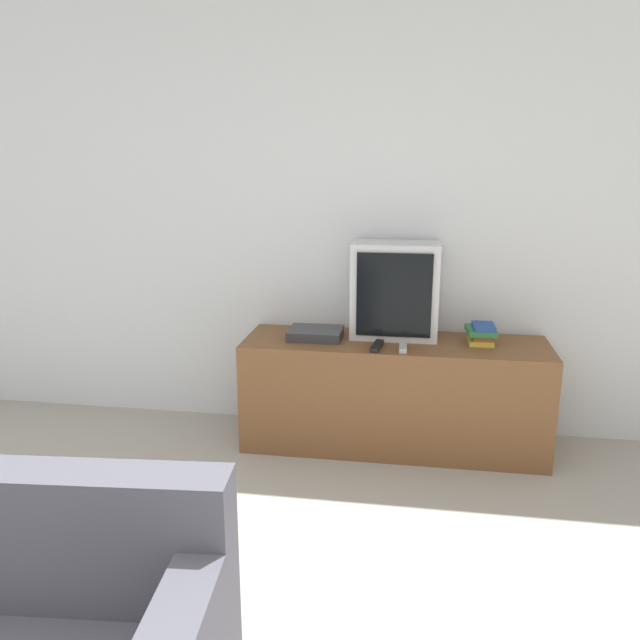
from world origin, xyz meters
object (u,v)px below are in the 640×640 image
(remote_on_stand, at_px, (377,346))
(set_top_box, at_px, (316,333))
(television, at_px, (395,290))
(tv_stand, at_px, (394,394))
(remote_secondary, at_px, (403,348))
(book_stack, at_px, (481,333))

(remote_on_stand, bearing_deg, set_top_box, 158.42)
(television, xyz_separation_m, set_top_box, (-0.45, -0.11, -0.25))
(tv_stand, height_order, set_top_box, set_top_box)
(remote_on_stand, relative_size, remote_secondary, 1.38)
(remote_on_stand, bearing_deg, television, 72.46)
(tv_stand, bearing_deg, book_stack, 4.35)
(tv_stand, bearing_deg, television, 97.07)
(book_stack, xyz_separation_m, set_top_box, (-0.95, -0.03, -0.03))
(remote_on_stand, height_order, set_top_box, set_top_box)
(television, bearing_deg, remote_secondary, -76.73)
(remote_on_stand, xyz_separation_m, remote_secondary, (0.14, -0.01, 0.00))
(television, height_order, remote_secondary, television)
(tv_stand, relative_size, set_top_box, 5.66)
(book_stack, relative_size, set_top_box, 0.70)
(television, distance_m, set_top_box, 0.53)
(remote_on_stand, bearing_deg, tv_stand, 56.52)
(remote_secondary, bearing_deg, book_stack, 23.72)
(set_top_box, bearing_deg, tv_stand, -0.31)
(television, distance_m, remote_on_stand, 0.38)
(television, xyz_separation_m, remote_on_stand, (-0.08, -0.26, -0.27))
(tv_stand, height_order, television, television)
(remote_on_stand, distance_m, remote_secondary, 0.15)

